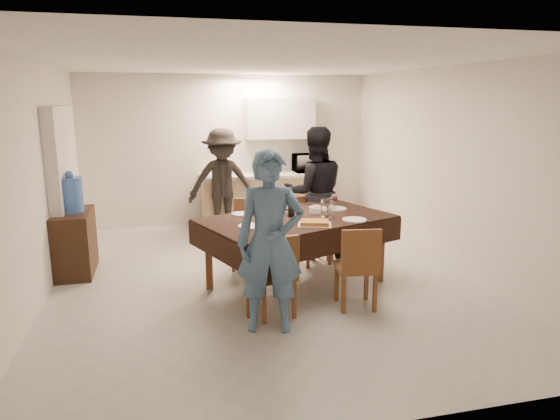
# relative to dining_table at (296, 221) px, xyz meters

# --- Properties ---
(floor) EXTENTS (5.00, 6.00, 0.02)m
(floor) POSITION_rel_dining_table_xyz_m (-0.34, 0.32, -0.80)
(floor) COLOR #B2B2AD
(floor) RESTS_ON ground
(ceiling) EXTENTS (5.00, 6.00, 0.02)m
(ceiling) POSITION_rel_dining_table_xyz_m (-0.34, 0.32, 1.80)
(ceiling) COLOR white
(ceiling) RESTS_ON wall_back
(wall_back) EXTENTS (5.00, 0.02, 2.60)m
(wall_back) POSITION_rel_dining_table_xyz_m (-0.34, 3.32, 0.50)
(wall_back) COLOR silver
(wall_back) RESTS_ON floor
(wall_front) EXTENTS (5.00, 0.02, 2.60)m
(wall_front) POSITION_rel_dining_table_xyz_m (-0.34, -2.68, 0.50)
(wall_front) COLOR silver
(wall_front) RESTS_ON floor
(wall_left) EXTENTS (0.02, 6.00, 2.60)m
(wall_left) POSITION_rel_dining_table_xyz_m (-2.84, 0.32, 0.50)
(wall_left) COLOR silver
(wall_left) RESTS_ON floor
(wall_right) EXTENTS (0.02, 6.00, 2.60)m
(wall_right) POSITION_rel_dining_table_xyz_m (2.16, 0.32, 0.50)
(wall_right) COLOR silver
(wall_right) RESTS_ON floor
(stub_partition) EXTENTS (0.15, 1.40, 2.10)m
(stub_partition) POSITION_rel_dining_table_xyz_m (-2.76, 1.52, 0.25)
(stub_partition) COLOR silver
(stub_partition) RESTS_ON floor
(kitchen_base_cabinet) EXTENTS (2.20, 0.60, 0.86)m
(kitchen_base_cabinet) POSITION_rel_dining_table_xyz_m (0.26, 3.00, -0.37)
(kitchen_base_cabinet) COLOR tan
(kitchen_base_cabinet) RESTS_ON floor
(kitchen_worktop) EXTENTS (2.24, 0.64, 0.05)m
(kitchen_worktop) POSITION_rel_dining_table_xyz_m (0.26, 3.00, 0.09)
(kitchen_worktop) COLOR beige
(kitchen_worktop) RESTS_ON kitchen_base_cabinet
(upper_cabinet) EXTENTS (1.20, 0.34, 0.70)m
(upper_cabinet) POSITION_rel_dining_table_xyz_m (0.56, 3.14, 1.05)
(upper_cabinet) COLOR silver
(upper_cabinet) RESTS_ON wall_back
(dining_table) EXTENTS (2.45, 1.92, 0.84)m
(dining_table) POSITION_rel_dining_table_xyz_m (0.00, 0.00, 0.00)
(dining_table) COLOR black
(dining_table) RESTS_ON floor
(chair_near_left) EXTENTS (0.46, 0.46, 0.48)m
(chair_near_left) POSITION_rel_dining_table_xyz_m (-0.45, -0.83, -0.26)
(chair_near_left) COLOR brown
(chair_near_left) RESTS_ON floor
(chair_near_right) EXTENTS (0.46, 0.47, 0.49)m
(chair_near_right) POSITION_rel_dining_table_xyz_m (0.45, -0.84, -0.25)
(chair_near_right) COLOR brown
(chair_near_right) RESTS_ON floor
(chair_far_left) EXTENTS (0.52, 0.53, 0.49)m
(chair_far_left) POSITION_rel_dining_table_xyz_m (-0.45, 0.66, -0.25)
(chair_far_left) COLOR brown
(chair_far_left) RESTS_ON floor
(chair_far_right) EXTENTS (0.47, 0.48, 0.49)m
(chair_far_right) POSITION_rel_dining_table_xyz_m (0.45, 0.66, -0.25)
(chair_far_right) COLOR brown
(chair_far_right) RESTS_ON floor
(console) EXTENTS (0.43, 0.87, 0.80)m
(console) POSITION_rel_dining_table_xyz_m (-2.62, 1.09, -0.40)
(console) COLOR #321D10
(console) RESTS_ON floor
(water_jug) EXTENTS (0.29, 0.29, 0.44)m
(water_jug) POSITION_rel_dining_table_xyz_m (-2.62, 1.09, 0.22)
(water_jug) COLOR #4172D1
(water_jug) RESTS_ON console
(wine_bottle) EXTENTS (0.08, 0.08, 0.31)m
(wine_bottle) POSITION_rel_dining_table_xyz_m (-0.05, 0.05, 0.19)
(wine_bottle) COLOR black
(wine_bottle) RESTS_ON dining_table
(water_pitcher) EXTENTS (0.14, 0.14, 0.21)m
(water_pitcher) POSITION_rel_dining_table_xyz_m (0.35, -0.05, 0.14)
(water_pitcher) COLOR white
(water_pitcher) RESTS_ON dining_table
(savoury_tart) EXTENTS (0.43, 0.37, 0.05)m
(savoury_tart) POSITION_rel_dining_table_xyz_m (0.10, -0.38, 0.06)
(savoury_tart) COLOR gold
(savoury_tart) RESTS_ON dining_table
(salad_bowl) EXTENTS (0.18, 0.18, 0.07)m
(salad_bowl) POSITION_rel_dining_table_xyz_m (0.30, 0.18, 0.07)
(salad_bowl) COLOR white
(salad_bowl) RESTS_ON dining_table
(mushroom_dish) EXTENTS (0.20, 0.20, 0.04)m
(mushroom_dish) POSITION_rel_dining_table_xyz_m (-0.05, 0.28, 0.06)
(mushroom_dish) COLOR white
(mushroom_dish) RESTS_ON dining_table
(wine_glass_a) EXTENTS (0.09, 0.09, 0.20)m
(wine_glass_a) POSITION_rel_dining_table_xyz_m (-0.55, -0.25, 0.14)
(wine_glass_a) COLOR white
(wine_glass_a) RESTS_ON dining_table
(wine_glass_b) EXTENTS (0.09, 0.09, 0.21)m
(wine_glass_b) POSITION_rel_dining_table_xyz_m (0.55, 0.25, 0.14)
(wine_glass_b) COLOR white
(wine_glass_b) RESTS_ON dining_table
(wine_glass_c) EXTENTS (0.09, 0.09, 0.20)m
(wine_glass_c) POSITION_rel_dining_table_xyz_m (-0.20, 0.30, 0.14)
(wine_glass_c) COLOR white
(wine_glass_c) RESTS_ON dining_table
(plate_near_left) EXTENTS (0.27, 0.27, 0.02)m
(plate_near_left) POSITION_rel_dining_table_xyz_m (-0.60, -0.30, 0.05)
(plate_near_left) COLOR white
(plate_near_left) RESTS_ON dining_table
(plate_near_right) EXTENTS (0.27, 0.27, 0.02)m
(plate_near_right) POSITION_rel_dining_table_xyz_m (0.60, -0.30, 0.05)
(plate_near_right) COLOR white
(plate_near_right) RESTS_ON dining_table
(plate_far_left) EXTENTS (0.24, 0.24, 0.01)m
(plate_far_left) POSITION_rel_dining_table_xyz_m (-0.60, 0.30, 0.05)
(plate_far_left) COLOR white
(plate_far_left) RESTS_ON dining_table
(plate_far_right) EXTENTS (0.26, 0.26, 0.01)m
(plate_far_right) POSITION_rel_dining_table_xyz_m (0.60, 0.30, 0.05)
(plate_far_right) COLOR white
(plate_far_right) RESTS_ON dining_table
(microwave) EXTENTS (0.58, 0.39, 0.32)m
(microwave) POSITION_rel_dining_table_xyz_m (1.08, 3.00, 0.27)
(microwave) COLOR silver
(microwave) RESTS_ON kitchen_worktop
(person_near) EXTENTS (0.71, 0.54, 1.75)m
(person_near) POSITION_rel_dining_table_xyz_m (-0.55, -1.05, 0.07)
(person_near) COLOR #486C93
(person_near) RESTS_ON floor
(person_far) EXTENTS (0.93, 0.75, 1.82)m
(person_far) POSITION_rel_dining_table_xyz_m (0.55, 1.05, 0.11)
(person_far) COLOR black
(person_far) RESTS_ON floor
(person_kitchen) EXTENTS (1.12, 0.64, 1.73)m
(person_kitchen) POSITION_rel_dining_table_xyz_m (-0.54, 2.55, 0.06)
(person_kitchen) COLOR black
(person_kitchen) RESTS_ON floor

